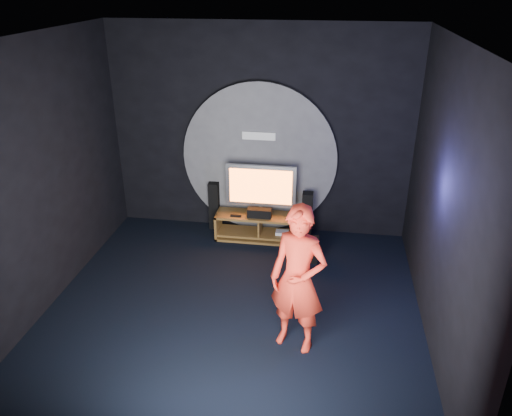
{
  "coord_description": "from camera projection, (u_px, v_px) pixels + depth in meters",
  "views": [
    {
      "loc": [
        1.14,
        -5.41,
        4.13
      ],
      "look_at": [
        0.16,
        1.05,
        1.05
      ],
      "focal_mm": 35.0,
      "sensor_mm": 36.0,
      "label": 1
    }
  ],
  "objects": [
    {
      "name": "remote",
      "position": [
        236.0,
        216.0,
        8.33
      ],
      "size": [
        0.18,
        0.05,
        0.02
      ],
      "primitive_type": "cube",
      "color": "black",
      "rests_on": "media_console"
    },
    {
      "name": "front_wall",
      "position": [
        165.0,
        320.0,
        3.77
      ],
      "size": [
        5.0,
        0.04,
        3.5
      ],
      "primitive_type": "cube",
      "color": "black",
      "rests_on": "ground"
    },
    {
      "name": "center_speaker",
      "position": [
        259.0,
        213.0,
        8.28
      ],
      "size": [
        0.4,
        0.15,
        0.15
      ],
      "primitive_type": "cube",
      "color": "black",
      "rests_on": "media_console"
    },
    {
      "name": "media_console",
      "position": [
        260.0,
        228.0,
        8.49
      ],
      "size": [
        1.5,
        0.45,
        0.45
      ],
      "color": "olive",
      "rests_on": "ground"
    },
    {
      "name": "back_wall",
      "position": [
        260.0,
        132.0,
        8.24
      ],
      "size": [
        5.0,
        0.04,
        3.5
      ],
      "primitive_type": "cube",
      "color": "black",
      "rests_on": "ground"
    },
    {
      "name": "tower_speaker_right",
      "position": [
        307.0,
        216.0,
        8.37
      ],
      "size": [
        0.17,
        0.19,
        0.86
      ],
      "primitive_type": "cube",
      "color": "black",
      "rests_on": "ground"
    },
    {
      "name": "subwoofer",
      "position": [
        308.0,
        249.0,
        7.89
      ],
      "size": [
        0.32,
        0.32,
        0.35
      ],
      "primitive_type": "cube",
      "color": "black",
      "rests_on": "ground"
    },
    {
      "name": "ceiling",
      "position": [
        226.0,
        39.0,
        5.26
      ],
      "size": [
        5.0,
        5.0,
        0.01
      ],
      "primitive_type": "cube",
      "color": "black",
      "rests_on": "back_wall"
    },
    {
      "name": "tower_speaker_left",
      "position": [
        214.0,
        205.0,
        8.78
      ],
      "size": [
        0.17,
        0.19,
        0.86
      ],
      "primitive_type": "cube",
      "color": "black",
      "rests_on": "ground"
    },
    {
      "name": "left_wall",
      "position": [
        38.0,
        180.0,
        6.35
      ],
      "size": [
        0.04,
        5.0,
        3.5
      ],
      "primitive_type": "cube",
      "color": "black",
      "rests_on": "ground"
    },
    {
      "name": "right_wall",
      "position": [
        446.0,
        204.0,
        5.67
      ],
      "size": [
        0.04,
        5.0,
        3.5
      ],
      "primitive_type": "cube",
      "color": "black",
      "rests_on": "ground"
    },
    {
      "name": "wall_disc_panel",
      "position": [
        259.0,
        159.0,
        8.38
      ],
      "size": [
        2.6,
        0.11,
        2.6
      ],
      "color": "#515156",
      "rests_on": "ground"
    },
    {
      "name": "player",
      "position": [
        298.0,
        280.0,
        5.75
      ],
      "size": [
        0.78,
        0.63,
        1.85
      ],
      "primitive_type": "imported",
      "rotation": [
        0.0,
        0.0,
        -0.31
      ],
      "color": "red",
      "rests_on": "ground"
    },
    {
      "name": "tv",
      "position": [
        261.0,
        188.0,
        8.24
      ],
      "size": [
        1.16,
        0.22,
        0.86
      ],
      "color": "#B0B1B7",
      "rests_on": "media_console"
    },
    {
      "name": "floor",
      "position": [
        233.0,
        310.0,
        6.75
      ],
      "size": [
        5.0,
        5.0,
        0.0
      ],
      "primitive_type": "plane",
      "color": "black",
      "rests_on": "ground"
    }
  ]
}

